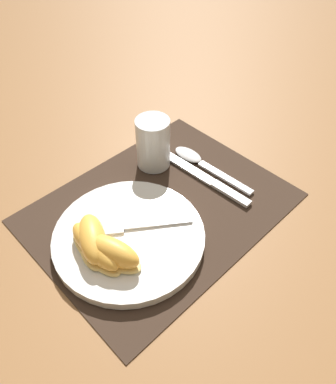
{
  "coord_description": "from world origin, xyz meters",
  "views": [
    {
      "loc": [
        -0.31,
        -0.34,
        0.51
      ],
      "look_at": [
        0.02,
        0.0,
        0.02
      ],
      "focal_mm": 35.0,
      "sensor_mm": 36.0,
      "label": 1
    }
  ],
  "objects_px": {
    "spoon": "(198,160)",
    "fork": "(128,226)",
    "plate": "(129,237)",
    "citrus_wedge_2": "(112,252)",
    "knife": "(207,179)",
    "citrus_wedge_0": "(92,239)",
    "juice_glass": "(153,146)",
    "citrus_wedge_1": "(96,247)"
  },
  "relations": [
    {
      "from": "spoon",
      "to": "fork",
      "type": "xyz_separation_m",
      "value": [
        -0.22,
        -0.04,
        0.01
      ]
    },
    {
      "from": "plate",
      "to": "citrus_wedge_2",
      "type": "distance_m",
      "value": 0.06
    },
    {
      "from": "plate",
      "to": "fork",
      "type": "distance_m",
      "value": 0.02
    },
    {
      "from": "plate",
      "to": "citrus_wedge_2",
      "type": "relative_size",
      "value": 2.31
    },
    {
      "from": "knife",
      "to": "citrus_wedge_0",
      "type": "xyz_separation_m",
      "value": [
        -0.26,
        0.02,
        0.03
      ]
    },
    {
      "from": "plate",
      "to": "citrus_wedge_0",
      "type": "xyz_separation_m",
      "value": [
        -0.06,
        0.02,
        0.03
      ]
    },
    {
      "from": "plate",
      "to": "spoon",
      "type": "relative_size",
      "value": 1.31
    },
    {
      "from": "knife",
      "to": "fork",
      "type": "height_order",
      "value": "fork"
    },
    {
      "from": "spoon",
      "to": "citrus_wedge_2",
      "type": "xyz_separation_m",
      "value": [
        -0.28,
        -0.08,
        0.03
      ]
    },
    {
      "from": "spoon",
      "to": "citrus_wedge_2",
      "type": "distance_m",
      "value": 0.29
    },
    {
      "from": "plate",
      "to": "citrus_wedge_0",
      "type": "bearing_deg",
      "value": 158.53
    },
    {
      "from": "citrus_wedge_2",
      "to": "fork",
      "type": "bearing_deg",
      "value": 28.93
    },
    {
      "from": "knife",
      "to": "fork",
      "type": "xyz_separation_m",
      "value": [
        -0.19,
        0.01,
        0.02
      ]
    },
    {
      "from": "plate",
      "to": "knife",
      "type": "bearing_deg",
      "value": 1.52
    },
    {
      "from": "juice_glass",
      "to": "knife",
      "type": "bearing_deg",
      "value": -69.89
    },
    {
      "from": "citrus_wedge_1",
      "to": "citrus_wedge_2",
      "type": "relative_size",
      "value": 1.1
    },
    {
      "from": "plate",
      "to": "citrus_wedge_0",
      "type": "height_order",
      "value": "citrus_wedge_0"
    },
    {
      "from": "citrus_wedge_0",
      "to": "citrus_wedge_1",
      "type": "xyz_separation_m",
      "value": [
        -0.0,
        -0.02,
        -0.0
      ]
    },
    {
      "from": "spoon",
      "to": "fork",
      "type": "bearing_deg",
      "value": -168.92
    },
    {
      "from": "spoon",
      "to": "citrus_wedge_2",
      "type": "bearing_deg",
      "value": -164.87
    },
    {
      "from": "juice_glass",
      "to": "citrus_wedge_1",
      "type": "height_order",
      "value": "juice_glass"
    },
    {
      "from": "plate",
      "to": "knife",
      "type": "distance_m",
      "value": 0.2
    },
    {
      "from": "spoon",
      "to": "fork",
      "type": "relative_size",
      "value": 1.18
    },
    {
      "from": "juice_glass",
      "to": "fork",
      "type": "bearing_deg",
      "value": -146.02
    },
    {
      "from": "plate",
      "to": "citrus_wedge_1",
      "type": "distance_m",
      "value": 0.06
    },
    {
      "from": "juice_glass",
      "to": "citrus_wedge_2",
      "type": "height_order",
      "value": "juice_glass"
    },
    {
      "from": "knife",
      "to": "citrus_wedge_2",
      "type": "height_order",
      "value": "citrus_wedge_2"
    },
    {
      "from": "knife",
      "to": "spoon",
      "type": "relative_size",
      "value": 1.09
    },
    {
      "from": "knife",
      "to": "citrus_wedge_2",
      "type": "relative_size",
      "value": 1.92
    },
    {
      "from": "juice_glass",
      "to": "plate",
      "type": "bearing_deg",
      "value": -144.71
    },
    {
      "from": "fork",
      "to": "citrus_wedge_0",
      "type": "distance_m",
      "value": 0.07
    },
    {
      "from": "citrus_wedge_1",
      "to": "citrus_wedge_2",
      "type": "height_order",
      "value": "citrus_wedge_2"
    },
    {
      "from": "fork",
      "to": "spoon",
      "type": "bearing_deg",
      "value": 11.08
    },
    {
      "from": "fork",
      "to": "citrus_wedge_1",
      "type": "relative_size",
      "value": 1.37
    },
    {
      "from": "citrus_wedge_0",
      "to": "juice_glass",
      "type": "bearing_deg",
      "value": 23.1
    },
    {
      "from": "citrus_wedge_0",
      "to": "spoon",
      "type": "bearing_deg",
      "value": 6.54
    },
    {
      "from": "fork",
      "to": "knife",
      "type": "bearing_deg",
      "value": -1.81
    },
    {
      "from": "plate",
      "to": "knife",
      "type": "height_order",
      "value": "plate"
    },
    {
      "from": "juice_glass",
      "to": "knife",
      "type": "height_order",
      "value": "juice_glass"
    },
    {
      "from": "knife",
      "to": "citrus_wedge_1",
      "type": "relative_size",
      "value": 1.75
    },
    {
      "from": "juice_glass",
      "to": "fork",
      "type": "xyz_separation_m",
      "value": [
        -0.15,
        -0.1,
        -0.03
      ]
    },
    {
      "from": "juice_glass",
      "to": "knife",
      "type": "relative_size",
      "value": 0.5
    }
  ]
}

